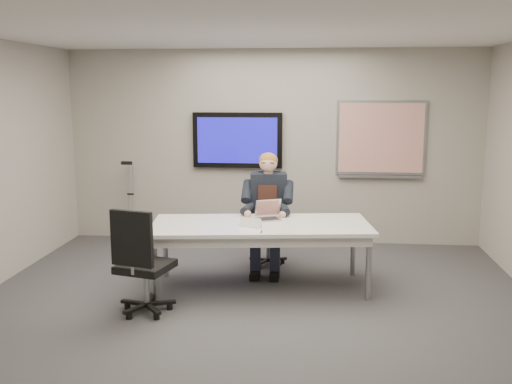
# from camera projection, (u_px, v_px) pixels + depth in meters

# --- Properties ---
(floor) EXTENTS (6.00, 6.00, 0.02)m
(floor) POSITION_uv_depth(u_px,v_px,m) (249.00, 320.00, 5.60)
(floor) COLOR #3B3A3D
(floor) RESTS_ON ground
(ceiling) EXTENTS (6.00, 6.00, 0.02)m
(ceiling) POSITION_uv_depth(u_px,v_px,m) (248.00, 25.00, 5.09)
(ceiling) COLOR silver
(ceiling) RESTS_ON wall_back
(wall_back) EXTENTS (6.00, 0.02, 2.80)m
(wall_back) POSITION_uv_depth(u_px,v_px,m) (272.00, 147.00, 8.28)
(wall_back) COLOR #A9A499
(wall_back) RESTS_ON ground
(wall_front) EXTENTS (6.00, 0.02, 2.80)m
(wall_front) POSITION_uv_depth(u_px,v_px,m) (169.00, 290.00, 2.41)
(wall_front) COLOR #A9A499
(wall_front) RESTS_ON ground
(conference_table) EXTENTS (2.54, 1.31, 0.75)m
(conference_table) POSITION_uv_depth(u_px,v_px,m) (261.00, 231.00, 6.40)
(conference_table) COLOR white
(conference_table) RESTS_ON ground
(tv_display) EXTENTS (1.30, 0.09, 0.80)m
(tv_display) POSITION_uv_depth(u_px,v_px,m) (237.00, 140.00, 8.26)
(tv_display) COLOR black
(tv_display) RESTS_ON wall_back
(whiteboard) EXTENTS (1.25, 0.08, 1.10)m
(whiteboard) POSITION_uv_depth(u_px,v_px,m) (381.00, 139.00, 8.08)
(whiteboard) COLOR #92959A
(whiteboard) RESTS_ON wall_back
(office_chair_far) EXTENTS (0.59, 0.59, 0.93)m
(office_chair_far) POSITION_uv_depth(u_px,v_px,m) (267.00, 242.00, 7.33)
(office_chair_far) COLOR black
(office_chair_far) RESTS_ON ground
(office_chair_near) EXTENTS (0.63, 0.63, 1.10)m
(office_chair_near) POSITION_uv_depth(u_px,v_px,m) (143.00, 281.00, 5.69)
(office_chair_near) COLOR black
(office_chair_near) RESTS_ON ground
(seated_person) EXTENTS (0.48, 0.82, 1.46)m
(seated_person) POSITION_uv_depth(u_px,v_px,m) (267.00, 224.00, 7.03)
(seated_person) COLOR #202336
(seated_person) RESTS_ON office_chair_far
(crutch) EXTENTS (0.25, 0.65, 1.29)m
(crutch) POSITION_uv_depth(u_px,v_px,m) (131.00, 200.00, 8.41)
(crutch) COLOR #999CA0
(crutch) RESTS_ON ground
(laptop) EXTENTS (0.37, 0.40, 0.22)m
(laptop) POSITION_uv_depth(u_px,v_px,m) (267.00, 214.00, 6.59)
(laptop) COLOR silver
(laptop) RESTS_ON conference_table
(name_tent) EXTENTS (0.26, 0.15, 0.10)m
(name_tent) POSITION_uv_depth(u_px,v_px,m) (250.00, 222.00, 6.22)
(name_tent) COLOR white
(name_tent) RESTS_ON conference_table
(pen) EXTENTS (0.01, 0.13, 0.01)m
(pen) POSITION_uv_depth(u_px,v_px,m) (261.00, 231.00, 6.00)
(pen) COLOR black
(pen) RESTS_ON conference_table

